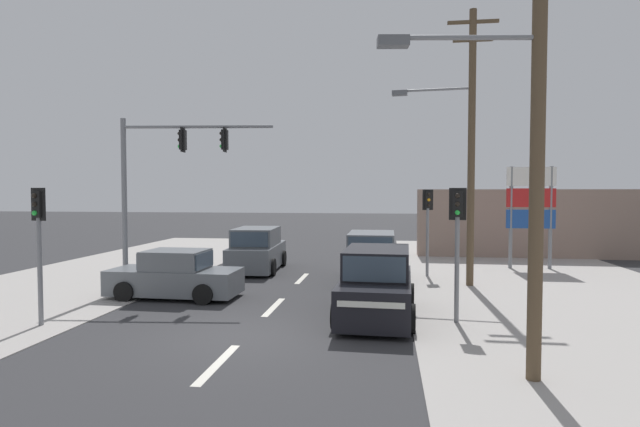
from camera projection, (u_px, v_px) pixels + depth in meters
ground_plane at (246, 336)px, 11.99m from camera, size 140.00×140.00×0.00m
lane_dash_near at (218, 364)px, 10.01m from camera, size 0.20×2.40×0.01m
lane_dash_mid at (274, 307)px, 14.96m from camera, size 0.20×2.40×0.01m
lane_dash_far at (302, 278)px, 19.91m from camera, size 0.20×2.40×0.01m
kerb_right_verge at (609, 326)px, 12.76m from camera, size 10.00×44.00×0.02m
kerb_left_verge at (38, 292)px, 17.08m from camera, size 8.00×40.00×0.02m
utility_pole_foreground_right at (530, 125)px, 8.91m from camera, size 3.77×0.63×8.61m
utility_pole_midground_right at (468, 139)px, 18.13m from camera, size 3.78×0.53×10.03m
traffic_signal_mast at (161, 172)px, 17.25m from camera, size 5.27×0.67×6.00m
pedestal_signal_right_kerb at (457, 232)px, 13.02m from camera, size 0.44×0.31×3.56m
pedestal_signal_left_kerb at (39, 233)px, 12.74m from camera, size 0.44×0.30×3.56m
pedestal_signal_far_median at (428, 217)px, 20.34m from camera, size 0.43×0.31×3.56m
shopping_plaza_sign at (531, 203)px, 22.28m from camera, size 2.10×0.16×4.60m
shopfront_wall_far at (533, 223)px, 26.28m from camera, size 12.00×1.00×3.60m
suv_kerbside_parked at (257, 251)px, 21.89m from camera, size 2.23×4.62×1.90m
suv_receding_far at (377, 285)px, 13.74m from camera, size 2.20×4.60×1.90m
suv_crossing_left at (371, 259)px, 19.14m from camera, size 2.08×4.55×1.90m
sedan_oncoming_mid at (175, 276)px, 16.28m from camera, size 4.27×1.95×1.56m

